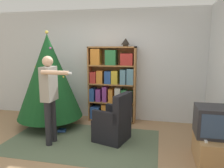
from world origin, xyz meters
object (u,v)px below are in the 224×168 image
(christmas_tree, at_px, (49,76))
(table_lamp, at_px, (126,42))
(bookshelf, at_px, (112,85))
(television, at_px, (212,121))
(armchair, at_px, (114,124))
(standing_person, at_px, (50,93))

(christmas_tree, height_order, table_lamp, christmas_tree)
(christmas_tree, xyz_separation_m, table_lamp, (1.57, 0.62, 0.74))
(bookshelf, distance_m, television, 2.43)
(armchair, distance_m, table_lamp, 1.87)
(television, relative_size, table_lamp, 2.38)
(television, distance_m, table_lamp, 2.50)
(christmas_tree, height_order, standing_person, christmas_tree)
(bookshelf, relative_size, television, 3.67)
(standing_person, bearing_deg, bookshelf, 152.91)
(armchair, xyz_separation_m, table_lamp, (0.04, 1.08, 1.53))
(christmas_tree, bearing_deg, television, -16.67)
(television, xyz_separation_m, table_lamp, (-1.55, 1.56, 1.18))
(christmas_tree, distance_m, table_lamp, 1.84)
(table_lamp, bearing_deg, television, -45.04)
(television, bearing_deg, christmas_tree, 163.33)
(christmas_tree, relative_size, standing_person, 1.30)
(bookshelf, height_order, television, bookshelf)
(table_lamp, bearing_deg, christmas_tree, -158.40)
(bookshelf, xyz_separation_m, standing_person, (-0.81, -1.44, 0.09))
(television, xyz_separation_m, armchair, (-1.59, 0.47, -0.34))
(bookshelf, xyz_separation_m, armchair, (0.27, -1.08, -0.53))
(armchair, distance_m, standing_person, 1.30)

